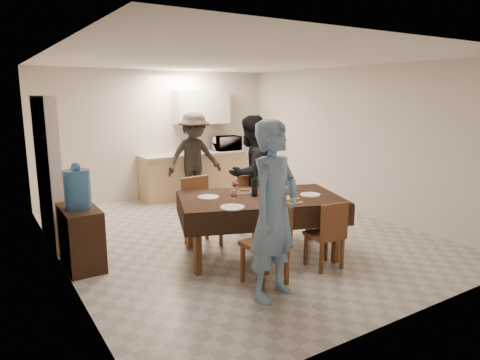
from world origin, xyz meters
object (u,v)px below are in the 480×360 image
object	(u,v)px
person_far	(250,173)
console	(81,237)
water_pitcher	(284,186)
wine_bottle	(255,184)
person_kitchen	(194,157)
dining_table	(260,199)
microwave	(227,143)
water_jug	(77,189)
person_near	(274,211)
savoury_tart	(284,200)

from	to	relation	value
person_far	console	bearing A→B (deg)	-11.52
water_pitcher	person_far	distance (m)	1.12
wine_bottle	person_kitchen	bearing A→B (deg)	78.14
dining_table	microwave	distance (m)	3.95
person_kitchen	dining_table	bearing A→B (deg)	-100.80
person_far	water_pitcher	bearing A→B (deg)	64.29
water_jug	person_near	bearing A→B (deg)	-51.34
dining_table	wine_bottle	world-z (taller)	wine_bottle
water_jug	microwave	distance (m)	4.59
person_kitchen	water_jug	bearing A→B (deg)	-139.80
water_pitcher	person_far	world-z (taller)	person_far
wine_bottle	person_near	size ratio (longest dim) A/B	0.18
dining_table	savoury_tart	world-z (taller)	savoury_tart
savoury_tart	console	bearing A→B (deg)	150.23
microwave	person_kitchen	world-z (taller)	person_kitchen
person_kitchen	console	bearing A→B (deg)	-139.80
person_far	dining_table	bearing A→B (deg)	46.95
savoury_tart	person_near	distance (m)	0.94
console	savoury_tart	xyz separation A→B (m)	(2.19, -1.25, 0.45)
wine_bottle	microwave	bearing A→B (deg)	64.83
dining_table	person_far	bearing A→B (deg)	82.12
wine_bottle	person_kitchen	size ratio (longest dim) A/B	0.19
person_near	person_far	size ratio (longest dim) A/B	1.04
person_far	person_kitchen	world-z (taller)	person_far
wine_bottle	water_jug	bearing A→B (deg)	158.05
console	water_jug	world-z (taller)	water_jug
dining_table	water_jug	distance (m)	2.27
console	person_near	size ratio (longest dim) A/B	0.44
console	person_kitchen	distance (m)	3.55
dining_table	microwave	world-z (taller)	microwave
water_pitcher	savoury_tart	distance (m)	0.42
dining_table	water_pitcher	distance (m)	0.38
savoury_tart	water_jug	bearing A→B (deg)	150.23
console	microwave	world-z (taller)	microwave
microwave	person_kitchen	bearing A→B (deg)	23.92
dining_table	person_far	xyz separation A→B (m)	(0.55, 1.05, 0.13)
person_near	person_kitchen	distance (m)	4.35
water_pitcher	person_near	distance (m)	1.35
console	water_jug	xyz separation A→B (m)	(0.00, 0.00, 0.61)
water_jug	water_pitcher	xyz separation A→B (m)	(2.44, -0.92, -0.08)
dining_table	savoury_tart	distance (m)	0.40
person_far	person_kitchen	bearing A→B (deg)	-106.75
wine_bottle	savoury_tart	bearing A→B (deg)	-70.77
water_pitcher	microwave	distance (m)	3.86
person_near	person_kitchen	size ratio (longest dim) A/B	1.06
water_jug	person_far	world-z (taller)	person_far
savoury_tart	wine_bottle	bearing A→B (deg)	109.23
water_jug	water_pitcher	world-z (taller)	water_jug
wine_bottle	microwave	size ratio (longest dim) A/B	0.60
savoury_tart	person_far	xyz separation A→B (m)	(0.45, 1.43, 0.07)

